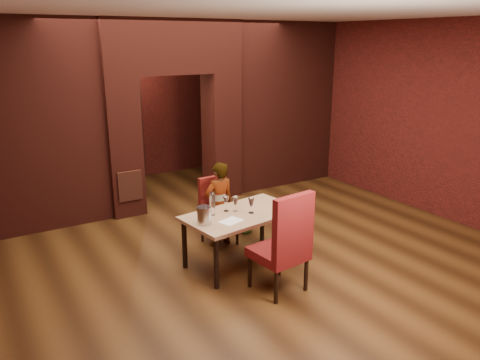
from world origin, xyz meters
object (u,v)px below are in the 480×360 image
Objects in this scene: chair_far at (219,212)px; person_seated at (219,204)px; water_bottle at (212,204)px; wine_glass_b at (235,204)px; wine_bucket at (204,215)px; potted_plant at (246,219)px; wine_glass_c at (251,206)px; dining_table at (242,238)px; chair_near at (278,241)px; wine_glass_a at (226,204)px.

chair_far is 0.15m from person_seated.
person_seated reaches higher than water_bottle.
wine_bucket is (-0.55, -0.17, 0.01)m from wine_glass_b.
chair_far is at bearing -121.36° from person_seated.
wine_glass_b is 1.14m from potted_plant.
wine_bucket is (-0.69, -0.01, 0.01)m from wine_glass_c.
dining_table is 6.87× the size of wine_bucket.
chair_near is 1.01m from wine_glass_a.
chair_far reaches higher than wine_glass_c.
person_seated is at bearing 71.39° from wine_glass_a.
chair_far is 4.73× the size of wine_glass_c.
person_seated is 0.74m from potted_plant.
dining_table is at bearing -96.52° from chair_near.
wine_glass_b is 0.33m from water_bottle.
wine_glass_b reaches higher than dining_table.
person_seated is at bearing 96.43° from wine_glass_c.
wine_glass_c is at bearing -104.09° from chair_near.
person_seated is 2.98× the size of potted_plant.
chair_near is (-0.01, -0.82, 0.27)m from dining_table.
person_seated is at bearing 53.12° from water_bottle.
chair_near is 4.00× the size of water_bottle.
wine_glass_b is 0.22m from wine_glass_c.
wine_bucket is at bearing -179.55° from wine_glass_c.
wine_glass_c is 0.66× the size of water_bottle.
person_seated is at bearing 84.01° from wine_glass_b.
wine_bucket reaches higher than wine_glass_c.
water_bottle is 0.75× the size of potted_plant.
water_bottle is at bearing 50.23° from person_seated.
wine_glass_a is 1.00× the size of wine_glass_b.
chair_near reaches higher than potted_plant.
chair_near is 1.04m from water_bottle.
wine_glass_a is at bearing 27.90° from wine_bucket.
chair_far is 0.65m from wine_glass_a.
wine_glass_a is at bearing -137.41° from potted_plant.
water_bottle is at bearing 173.85° from wine_glass_b.
person_seated is 5.67× the size of wine_bucket.
person_seated reaches higher than chair_far.
wine_glass_c is (0.14, -0.17, 0.00)m from wine_glass_b.
wine_glass_a is at bearing 136.26° from wine_glass_c.
dining_table is 7.51× the size of wine_glass_b.
person_seated is (0.02, 1.46, -0.00)m from chair_near.
wine_glass_c is (0.24, -0.23, 0.00)m from wine_glass_a.
wine_glass_a is at bearing -88.21° from chair_near.
water_bottle reaches higher than wine_bucket.
wine_bucket is at bearing -137.51° from water_bottle.
wine_glass_b is (-0.06, -0.54, 0.18)m from person_seated.
wine_glass_a is (-0.19, -0.53, 0.32)m from chair_far.
wine_glass_b is (-0.03, 0.92, 0.18)m from chair_near.
chair_near is 0.96m from wine_bucket.
wine_glass_c is 0.50× the size of potted_plant.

